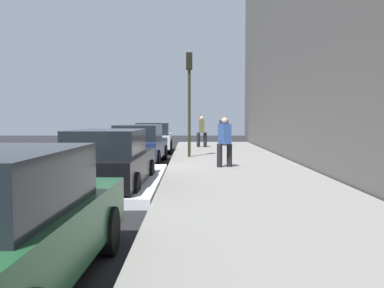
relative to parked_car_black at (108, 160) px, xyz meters
The scene contains 12 objects.
ground_plane 5.30m from the parked_car_black, ahead, with size 56.00×56.00×0.00m, color black.
sidewalk 6.37m from the parked_car_black, 34.14° to the right, with size 28.00×4.60×0.15m, color gray.
lane_stripe_centre 6.06m from the parked_car_black, 29.35° to the left, with size 28.00×0.14×0.01m, color gold.
snow_bank_curb 1.48m from the parked_car_black, 45.60° to the right, with size 6.57×0.56×0.22m, color white.
parked_car_black is the anchor object (origin of this frame).
parked_car_navy 6.58m from the parked_car_black, ahead, with size 4.60×2.03×1.51m.
parked_car_white 12.33m from the parked_car_black, ahead, with size 4.37×1.97×1.51m.
pedestrian_olive_coat 14.36m from the parked_car_black, 10.72° to the right, with size 0.46×0.56×1.70m.
pedestrian_navy_coat 16.00m from the parked_car_black, 14.47° to the right, with size 0.51×0.54×1.70m.
pedestrian_blue_coat 5.12m from the parked_car_black, 38.26° to the right, with size 0.52×0.52×1.65m.
traffic_light_pole 8.49m from the parked_car_black, 14.05° to the right, with size 0.35×0.26×4.32m.
rolling_suitcase 16.39m from the parked_car_black, 13.84° to the right, with size 0.34×0.22×0.93m.
Camera 1 is at (-16.42, -1.75, 1.83)m, focal length 42.87 mm.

